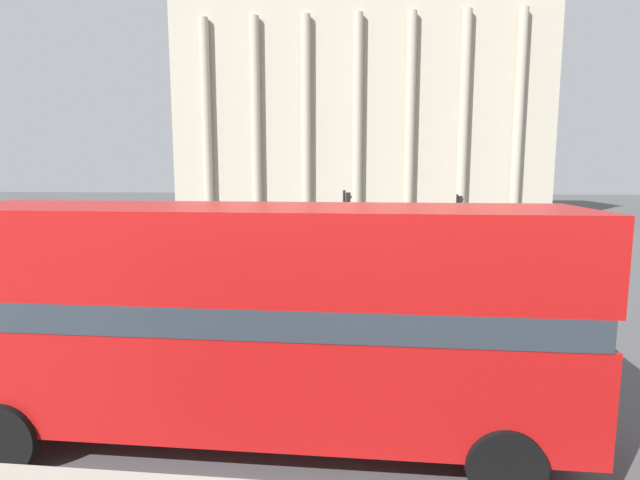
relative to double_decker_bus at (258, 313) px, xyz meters
The scene contains 7 objects.
double_decker_bus is the anchor object (origin of this frame).
plaza_building_left 45.79m from the double_decker_bus, 89.48° to the left, with size 35.91×12.98×22.22m.
traffic_light_mid 14.13m from the double_decker_bus, 87.17° to the left, with size 0.42×0.24×3.75m.
traffic_light_far 21.81m from the double_decker_bus, 72.19° to the left, with size 0.42×0.24×3.30m.
pedestrian_yellow 12.58m from the double_decker_bus, 93.60° to the left, with size 0.32×0.32×1.78m.
pedestrian_grey 10.29m from the double_decker_bus, 87.96° to the left, with size 0.32×0.32×1.59m.
pedestrian_red 21.66m from the double_decker_bus, 106.40° to the left, with size 0.32×0.32×1.60m.
Camera 1 is at (-0.69, -2.07, 4.60)m, focal length 28.00 mm.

